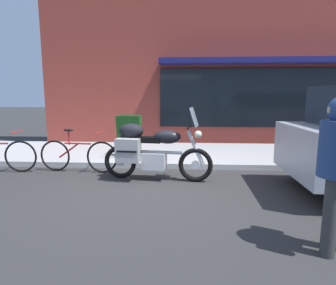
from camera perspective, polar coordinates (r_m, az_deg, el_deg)
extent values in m
plane|color=#2F2F2F|center=(4.99, -3.59, -9.35)|extent=(80.00, 80.00, 0.00)
torus|color=black|center=(5.33, 5.57, -4.54)|extent=(0.65, 0.16, 0.65)
cylinder|color=silver|center=(5.33, 5.57, -4.54)|extent=(0.17, 0.08, 0.16)
torus|color=black|center=(5.63, -9.62, -3.87)|extent=(0.65, 0.16, 0.65)
cylinder|color=silver|center=(5.63, -9.62, -3.87)|extent=(0.17, 0.08, 0.16)
cube|color=silver|center=(5.43, -2.76, -3.70)|extent=(0.47, 0.35, 0.32)
cylinder|color=silver|center=(5.39, -2.26, -1.96)|extent=(0.96, 0.17, 0.06)
ellipsoid|color=black|center=(5.30, -0.16, 1.15)|extent=(0.55, 0.34, 0.26)
cube|color=black|center=(5.40, -4.55, 0.63)|extent=(0.62, 0.31, 0.11)
cube|color=black|center=(5.49, -7.89, 0.51)|extent=(0.30, 0.25, 0.18)
cylinder|color=silver|center=(5.26, 5.62, -1.16)|extent=(0.35, 0.11, 0.67)
cylinder|color=black|center=(5.22, 4.37, 3.21)|extent=(0.11, 0.62, 0.04)
cube|color=silver|center=(5.19, 5.28, 5.17)|extent=(0.19, 0.34, 0.35)
sphere|color=#EAEACC|center=(5.22, 6.10, 1.64)|extent=(0.14, 0.14, 0.14)
cube|color=#A2A2A2|center=(5.28, -8.13, -1.61)|extent=(0.46, 0.25, 0.44)
cube|color=black|center=(5.17, -8.38, -1.84)|extent=(0.37, 0.06, 0.03)
ellipsoid|color=black|center=(5.45, -7.43, 2.36)|extent=(0.51, 0.37, 0.28)
torus|color=black|center=(6.08, -13.17, -2.92)|extent=(0.67, 0.10, 0.67)
torus|color=black|center=(6.54, -21.83, -2.49)|extent=(0.67, 0.10, 0.67)
cylinder|color=#B22323|center=(6.24, -17.79, -0.19)|extent=(0.58, 0.09, 0.04)
cylinder|color=#B22323|center=(6.36, -19.43, -1.56)|extent=(0.46, 0.08, 0.33)
cylinder|color=#B22323|center=(6.31, -19.39, 0.93)|extent=(0.03, 0.03, 0.30)
ellipsoid|color=black|center=(6.29, -19.47, 2.37)|extent=(0.23, 0.12, 0.06)
cylinder|color=#B22323|center=(6.01, -13.80, 1.96)|extent=(0.07, 0.48, 0.03)
cylinder|color=black|center=(6.15, 27.87, -3.67)|extent=(0.66, 0.23, 0.66)
cylinder|color=#363636|center=(3.29, 29.91, -13.10)|extent=(0.14, 0.14, 0.80)
cylinder|color=#363636|center=(3.47, 30.84, -12.03)|extent=(0.14, 0.14, 0.80)
cylinder|color=navy|center=(3.42, 29.86, -0.93)|extent=(0.10, 0.10, 0.53)
cube|color=#1E511E|center=(6.79, -8.00, 1.10)|extent=(0.55, 0.21, 1.03)
cube|color=#1E511E|center=(7.00, -7.64, 1.35)|extent=(0.55, 0.21, 1.03)
torus|color=black|center=(6.75, -27.60, -2.51)|extent=(0.68, 0.10, 0.68)
cylinder|color=#B22323|center=(6.70, -28.31, 1.86)|extent=(0.07, 0.48, 0.03)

